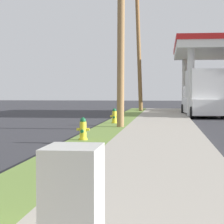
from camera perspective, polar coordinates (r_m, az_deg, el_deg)
fire_hydrant_second at (r=15.25m, az=-3.59°, el=-2.23°), size 0.42×0.38×0.74m
fire_hydrant_third at (r=23.14m, az=0.29°, el=-0.57°), size 0.42×0.37×0.74m
utility_pole_midground at (r=20.86m, az=1.11°, el=11.15°), size 0.53×1.38×9.25m
utility_pole_background at (r=38.44m, az=3.30°, el=8.00°), size 0.95×2.05×10.28m
utility_cabinet at (r=4.68m, az=-4.83°, el=-11.20°), size 0.60×0.78×1.07m
truck_silver_at_forecourt at (r=41.80m, az=11.65°, el=1.44°), size 2.42×5.51×1.97m
truck_tan_on_apron at (r=38.55m, az=11.79°, el=1.34°), size 2.50×5.54×1.97m
truck_white_at_far_bay at (r=31.67m, az=10.99°, el=2.12°), size 2.53×6.52×3.11m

